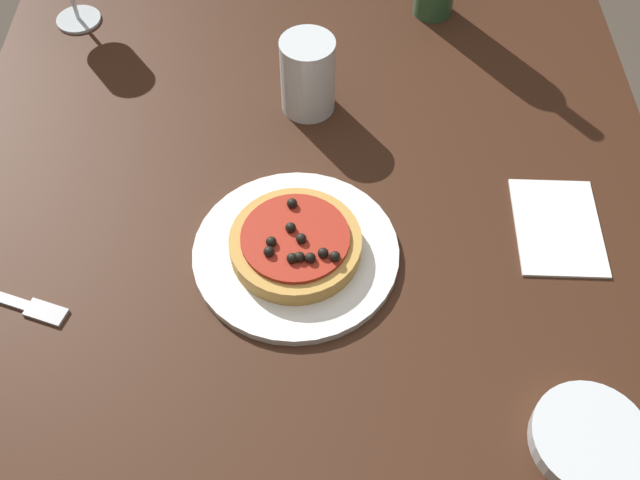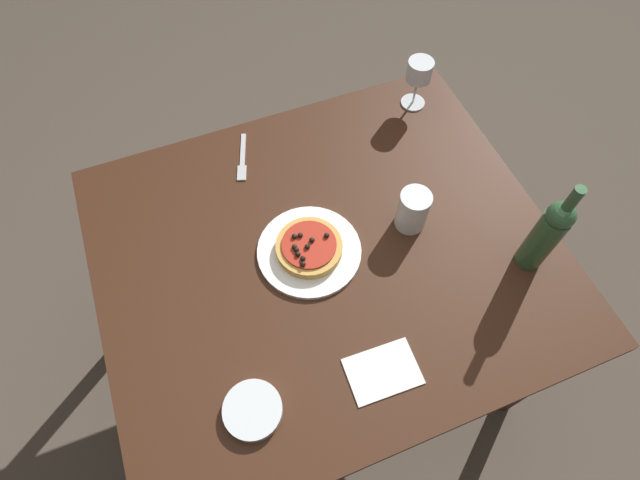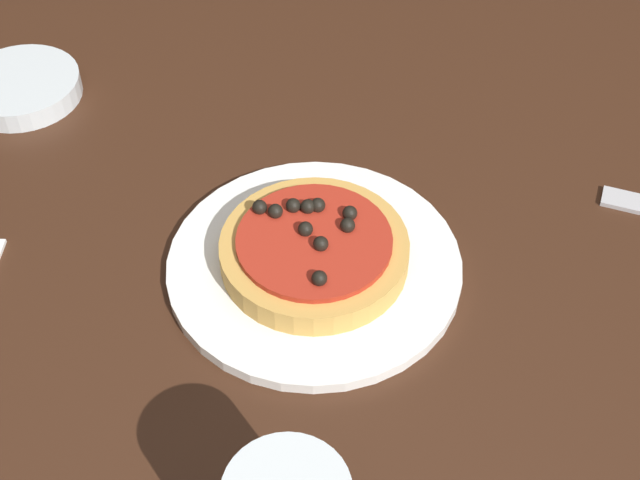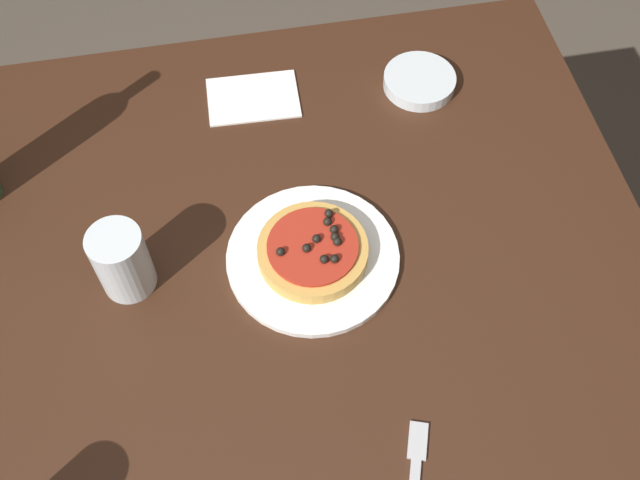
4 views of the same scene
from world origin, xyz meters
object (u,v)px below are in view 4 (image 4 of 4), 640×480
pizza (313,250)px  water_cup (122,262)px  side_bowl (419,81)px  dining_table (285,285)px  fork (415,476)px  dinner_plate (313,258)px

pizza → water_cup: 0.29m
pizza → water_cup: size_ratio=1.41×
pizza → side_bowl: size_ratio=1.31×
dining_table → fork: fork is taller
pizza → fork: 0.37m
pizza → water_cup: bearing=-2.6°
dinner_plate → fork: bearing=101.5°
side_bowl → dinner_plate: bearing=51.9°
dinner_plate → pizza: 0.02m
water_cup → fork: 0.52m
pizza → side_bowl: 0.42m
fork → side_bowl: bearing=4.1°
water_cup → side_bowl: size_ratio=0.92×
pizza → side_bowl: pizza is taller
dining_table → side_bowl: bearing=-133.9°
water_cup → side_bowl: 0.64m
dining_table → fork: 0.41m
pizza → water_cup: (0.29, -0.01, 0.03)m
water_cup → fork: bearing=134.0°
dinner_plate → side_bowl: 0.42m
water_cup → side_bowl: (-0.55, -0.32, -0.05)m
side_bowl → fork: bearing=74.8°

